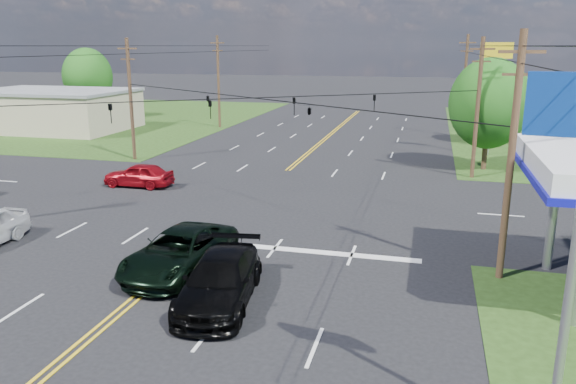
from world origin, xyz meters
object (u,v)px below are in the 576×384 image
(tree_right_a, at_px, (489,104))
(pickup_dkgreen, at_px, (180,252))
(pole_se, at_px, (511,156))
(pole_left_far, at_px, (218,81))
(tree_far_l, at_px, (87,76))
(pole_right_far, at_px, (464,85))
(suv_black, at_px, (220,280))
(tree_right_b, at_px, (506,99))
(pole_ne, at_px, (478,107))
(pole_nw, at_px, (131,98))
(retail_nw, at_px, (53,111))

(tree_right_a, distance_m, pickup_dkgreen, 27.41)
(pole_se, height_order, pole_left_far, pole_left_far)
(pole_left_far, distance_m, tree_far_l, 19.42)
(pole_right_far, height_order, tree_far_l, pole_right_far)
(pole_right_far, xyz_separation_m, suv_black, (-9.90, -41.78, -4.32))
(tree_right_b, bearing_deg, tree_far_l, 170.63)
(pole_ne, distance_m, suv_black, 25.17)
(suv_black, bearing_deg, pickup_dkgreen, 131.22)
(tree_right_b, distance_m, suv_black, 40.23)
(tree_far_l, height_order, pickup_dkgreen, tree_far_l)
(pole_se, relative_size, pickup_dkgreen, 1.54)
(pole_se, relative_size, pole_nw, 1.00)
(pole_ne, height_order, tree_far_l, pole_ne)
(pole_ne, height_order, tree_right_b, pole_ne)
(pole_right_far, height_order, tree_right_b, pole_right_far)
(tree_right_a, xyz_separation_m, pickup_dkgreen, (-13.50, -23.52, -4.01))
(tree_far_l, relative_size, suv_black, 1.49)
(retail_nw, height_order, pole_right_far, pole_right_far)
(pole_se, distance_m, tree_right_b, 33.19)
(pole_nw, bearing_deg, pole_left_far, 90.00)
(pole_ne, bearing_deg, pole_right_far, 90.00)
(retail_nw, xyz_separation_m, pole_se, (43.00, -31.00, 2.92))
(pole_ne, distance_m, tree_right_b, 15.42)
(pickup_dkgreen, bearing_deg, retail_nw, 136.90)
(pole_nw, bearing_deg, pole_se, -34.70)
(tree_far_l, bearing_deg, pole_se, -42.34)
(pole_left_far, height_order, tree_right_b, pole_left_far)
(pole_se, bearing_deg, tree_far_l, 137.66)
(tree_right_b, bearing_deg, pickup_dkgreen, -114.25)
(pole_right_far, height_order, tree_right_a, pole_right_far)
(tree_right_b, bearing_deg, pole_left_far, 172.28)
(pole_ne, distance_m, pickup_dkgreen, 24.37)
(retail_nw, height_order, pole_nw, pole_nw)
(retail_nw, height_order, suv_black, retail_nw)
(pole_ne, xyz_separation_m, tree_far_l, (-45.00, 23.00, 0.28))
(pole_nw, bearing_deg, tree_far_l, 129.56)
(tree_far_l, distance_m, pickup_dkgreen, 54.49)
(pole_left_far, relative_size, pickup_dkgreen, 1.62)
(pole_nw, distance_m, tree_right_a, 27.17)
(pole_right_far, bearing_deg, pole_ne, -90.00)
(pole_right_far, relative_size, tree_right_b, 1.41)
(tree_right_b, height_order, suv_black, tree_right_b)
(retail_nw, distance_m, pole_left_far, 18.30)
(pole_left_far, relative_size, pole_right_far, 1.00)
(tree_far_l, relative_size, pickup_dkgreen, 1.42)
(retail_nw, height_order, pole_ne, pole_ne)
(pole_se, relative_size, suv_black, 1.63)
(pole_se, distance_m, pole_right_far, 37.00)
(retail_nw, relative_size, pole_ne, 1.68)
(pole_ne, bearing_deg, tree_right_a, 71.57)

